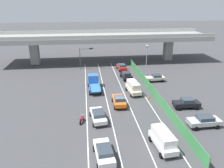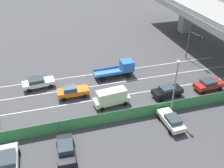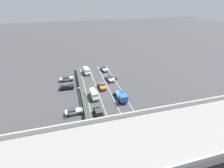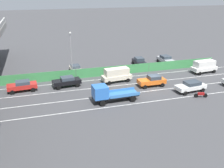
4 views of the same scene
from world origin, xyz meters
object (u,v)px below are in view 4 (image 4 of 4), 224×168
object	(u,v)px
motorcycle	(201,95)
car_van_white	(204,66)
car_sedan_black	(67,81)
parked_sedan_cream	(76,69)
street_lamp	(71,51)
car_sedan_red	(22,85)
traffic_cone	(127,74)
car_van_cream	(117,74)
parked_sedan_dark	(139,61)
parked_wagon_silver	(165,59)
car_taxi_orange	(152,80)
flatbed_truck_blue	(107,93)
car_sedan_white	(191,86)

from	to	relation	value
motorcycle	car_van_white	bearing A→B (deg)	-36.95
car_van_white	car_sedan_black	distance (m)	24.79
parked_sedan_cream	street_lamp	size ratio (longest dim) A/B	0.55
car_sedan_red	traffic_cone	distance (m)	17.55
car_van_cream	motorcycle	distance (m)	13.49
motorcycle	parked_sedan_dark	bearing A→B (deg)	8.20
parked_sedan_dark	parked_sedan_cream	world-z (taller)	parked_sedan_dark
car_sedan_red	parked_wagon_silver	size ratio (longest dim) A/B	0.97
car_van_white	car_van_cream	bearing A→B (deg)	89.91
parked_sedan_cream	traffic_cone	size ratio (longest dim) A/B	7.43
street_lamp	car_van_cream	bearing A→B (deg)	-122.05
car_taxi_orange	parked_wagon_silver	world-z (taller)	car_taxi_orange
car_van_white	street_lamp	world-z (taller)	street_lamp
parked_wagon_silver	parked_sedan_dark	size ratio (longest dim) A/B	1.05
car_taxi_orange	street_lamp	distance (m)	14.24
car_van_cream	parked_sedan_cream	bearing A→B (deg)	43.73
car_taxi_orange	traffic_cone	world-z (taller)	car_taxi_orange
car_taxi_orange	parked_sedan_dark	size ratio (longest dim) A/B	1.00
parked_wagon_silver	flatbed_truck_blue	bearing A→B (deg)	131.59
car_sedan_red	parked_sedan_dark	bearing A→B (deg)	-72.09
car_van_cream	parked_sedan_cream	distance (m)	8.36
car_van_white	motorcycle	distance (m)	11.99
motorcycle	parked_wagon_silver	world-z (taller)	parked_wagon_silver
flatbed_truck_blue	parked_sedan_cream	distance (m)	13.46
traffic_cone	car_sedan_red	bearing A→B (deg)	96.56
car_taxi_orange	parked_sedan_dark	xyz separation A→B (m)	(10.73, -2.25, -0.02)
parked_wagon_silver	parked_sedan_cream	xyz separation A→B (m)	(-1.22, 18.49, -0.06)
car_van_white	traffic_cone	xyz separation A→B (m)	(2.29, 14.00, -1.00)
car_taxi_orange	car_van_cream	bearing A→B (deg)	54.36
flatbed_truck_blue	parked_sedan_cream	size ratio (longest dim) A/B	1.48
car_sedan_red	car_sedan_black	size ratio (longest dim) A/B	0.98
car_taxi_orange	flatbed_truck_blue	distance (m)	9.23
car_sedan_red	car_van_cream	xyz separation A→B (m)	(-0.26, -14.77, 0.41)
car_sedan_white	street_lamp	xyz separation A→B (m)	(11.37, 16.01, 3.81)
car_van_white	parked_sedan_cream	xyz separation A→B (m)	(6.06, 22.42, -0.42)
car_van_cream	parked_wagon_silver	world-z (taller)	car_van_cream
car_van_cream	motorcycle	bearing A→B (deg)	-135.39
parked_sedan_dark	traffic_cone	distance (m)	6.71
parked_sedan_dark	car_van_cream	bearing A→B (deg)	136.14
car_sedan_white	motorcycle	bearing A→B (deg)	-177.04
traffic_cone	street_lamp	bearing A→B (deg)	78.39
car_sedan_red	flatbed_truck_blue	world-z (taller)	flatbed_truck_blue
motorcycle	traffic_cone	world-z (taller)	motorcycle
car_sedan_white	parked_wagon_silver	size ratio (longest dim) A/B	1.06
parked_sedan_cream	traffic_cone	xyz separation A→B (m)	(-3.77, -8.42, -0.59)
flatbed_truck_blue	street_lamp	distance (m)	12.31
car_van_cream	car_van_white	size ratio (longest dim) A/B	1.03
parked_wagon_silver	parked_sedan_dark	bearing A→B (deg)	89.49
car_van_white	car_taxi_orange	world-z (taller)	car_van_white
parked_sedan_dark	traffic_cone	bearing A→B (deg)	139.06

